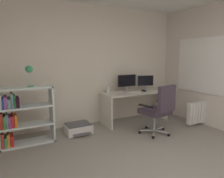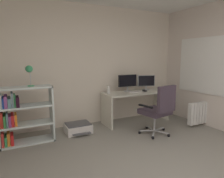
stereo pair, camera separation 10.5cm
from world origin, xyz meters
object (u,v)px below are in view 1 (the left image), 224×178
object	(u,v)px
keyboard	(133,92)
desk_lamp	(29,71)
printer	(78,128)
radiator	(200,112)
desktop_speaker	(108,90)
desk	(135,99)
office_chair	(159,108)
monitor_main	(127,81)
bookshelf	(19,116)
monitor_secondary	(145,81)
computer_mouse	(144,91)

from	to	relation	value
keyboard	desk_lamp	xyz separation A→B (m)	(-2.26, -0.11, 0.57)
printer	radiator	world-z (taller)	radiator
desk_lamp	desktop_speaker	bearing A→B (deg)	8.17
desk	office_chair	distance (m)	0.95
monitor_main	bookshelf	size ratio (longest dim) A/B	0.48
monitor_secondary	desktop_speaker	bearing A→B (deg)	-177.46
monitor_main	computer_mouse	xyz separation A→B (m)	(0.36, -0.20, -0.22)
computer_mouse	desk_lamp	bearing A→B (deg)	172.39
computer_mouse	bookshelf	world-z (taller)	bookshelf
desktop_speaker	keyboard	bearing A→B (deg)	-12.33
monitor_secondary	bookshelf	distance (m)	2.98
desk	computer_mouse	xyz separation A→B (m)	(0.20, -0.07, 0.20)
office_chair	desk	bearing A→B (deg)	84.72
keyboard	radiator	xyz separation A→B (m)	(1.27, -0.88, -0.44)
monitor_secondary	bookshelf	size ratio (longest dim) A/B	0.43
monitor_main	printer	world-z (taller)	monitor_main
keyboard	monitor_main	bearing A→B (deg)	111.07
office_chair	desk_lamp	size ratio (longest dim) A/B	2.74
radiator	bookshelf	bearing A→B (deg)	168.33
desk	monitor_main	bearing A→B (deg)	139.60
monitor_secondary	radiator	size ratio (longest dim) A/B	0.58
desk_lamp	monitor_secondary	bearing A→B (deg)	5.96
desk	keyboard	size ratio (longest dim) A/B	4.68
radiator	printer	bearing A→B (deg)	162.54
keyboard	desktop_speaker	bearing A→B (deg)	167.87
desktop_speaker	desk_lamp	world-z (taller)	desk_lamp
office_chair	printer	world-z (taller)	office_chair
desktop_speaker	bookshelf	world-z (taller)	bookshelf
desk	keyboard	distance (m)	0.22
bookshelf	radiator	world-z (taller)	bookshelf
keyboard	radiator	bearing A→B (deg)	-34.48
desk	monitor_secondary	size ratio (longest dim) A/B	3.57
monitor_main	desk_lamp	bearing A→B (deg)	-172.58
desk	radiator	xyz separation A→B (m)	(1.18, -0.92, -0.24)
desk	computer_mouse	bearing A→B (deg)	-18.50
monitor_secondary	printer	xyz separation A→B (m)	(-1.86, -0.22, -0.84)
keyboard	printer	distance (m)	1.52
monitor_secondary	printer	world-z (taller)	monitor_secondary
desk	printer	bearing A→B (deg)	-176.52
office_chair	bookshelf	xyz separation A→B (m)	(-2.46, 0.80, -0.03)
monitor_main	keyboard	world-z (taller)	monitor_main
monitor_secondary	computer_mouse	world-z (taller)	monitor_secondary
monitor_secondary	keyboard	bearing A→B (deg)	-159.28
monitor_secondary	radiator	bearing A→B (deg)	-53.13
office_chair	keyboard	bearing A→B (deg)	90.03
desk	keyboard	bearing A→B (deg)	-152.34
desk_lamp	printer	distance (m)	1.50
monitor_secondary	desk_lamp	size ratio (longest dim) A/B	1.21
computer_mouse	bookshelf	bearing A→B (deg)	172.24
bookshelf	desk_lamp	bearing A→B (deg)	-0.03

